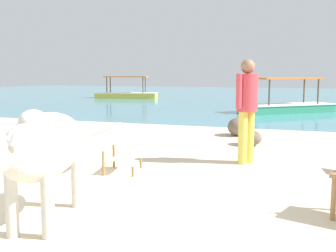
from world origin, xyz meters
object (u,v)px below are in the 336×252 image
(person_standing, at_px, (247,103))
(boat_green, at_px, (287,105))
(cow, at_px, (44,147))
(deck_chair_far, at_px, (112,145))
(boat_yellow, at_px, (126,93))

(person_standing, xyz_separation_m, boat_green, (0.03, 9.40, -0.70))
(cow, bearing_deg, boat_green, 158.08)
(person_standing, height_order, boat_green, person_standing)
(cow, relative_size, deck_chair_far, 2.28)
(person_standing, bearing_deg, cow, 94.34)
(cow, relative_size, person_standing, 1.21)
(boat_green, bearing_deg, boat_yellow, 105.16)
(cow, distance_m, boat_yellow, 20.70)
(person_standing, bearing_deg, boat_yellow, -31.58)
(cow, distance_m, boat_green, 12.73)
(cow, bearing_deg, person_standing, 141.59)
(boat_green, distance_m, boat_yellow, 11.52)
(deck_chair_far, distance_m, boat_yellow, 18.69)
(person_standing, xyz_separation_m, boat_yellow, (-9.58, 15.75, -0.70))
(deck_chair_far, bearing_deg, person_standing, 23.76)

